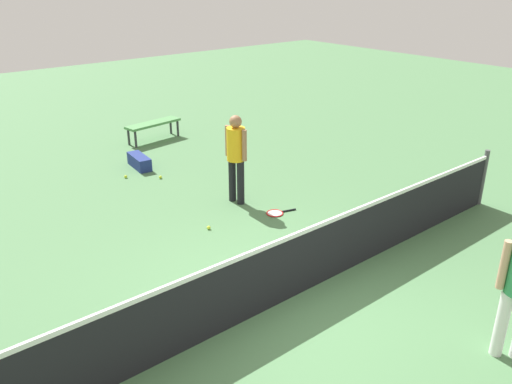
{
  "coord_description": "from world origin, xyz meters",
  "views": [
    {
      "loc": [
        4.03,
        4.33,
        4.12
      ],
      "look_at": [
        -0.75,
        -1.49,
        0.9
      ],
      "focal_mm": 36.78,
      "sensor_mm": 36.0,
      "label": 1
    }
  ],
  "objects_px": {
    "player_near_side": "(236,152)",
    "courtside_bench": "(153,125)",
    "tennis_racket_near_player": "(276,213)",
    "tennis_ball_near_player": "(126,177)",
    "equipment_bag": "(139,161)",
    "tennis_ball_midcourt": "(160,177)",
    "tennis_ball_by_net": "(209,228)"
  },
  "relations": [
    {
      "from": "player_near_side",
      "to": "courtside_bench",
      "type": "height_order",
      "value": "player_near_side"
    },
    {
      "from": "tennis_racket_near_player",
      "to": "tennis_ball_near_player",
      "type": "height_order",
      "value": "tennis_ball_near_player"
    },
    {
      "from": "tennis_racket_near_player",
      "to": "equipment_bag",
      "type": "bearing_deg",
      "value": -78.5
    },
    {
      "from": "tennis_ball_near_player",
      "to": "tennis_ball_midcourt",
      "type": "distance_m",
      "value": 0.75
    },
    {
      "from": "player_near_side",
      "to": "equipment_bag",
      "type": "bearing_deg",
      "value": -79.65
    },
    {
      "from": "tennis_ball_midcourt",
      "to": "courtside_bench",
      "type": "distance_m",
      "value": 2.81
    },
    {
      "from": "tennis_racket_near_player",
      "to": "tennis_ball_near_player",
      "type": "xyz_separation_m",
      "value": [
        1.32,
        -3.36,
        0.02
      ]
    },
    {
      "from": "player_near_side",
      "to": "tennis_racket_near_player",
      "type": "xyz_separation_m",
      "value": [
        -0.24,
        0.87,
        -1.0
      ]
    },
    {
      "from": "tennis_ball_midcourt",
      "to": "equipment_bag",
      "type": "bearing_deg",
      "value": -89.4
    },
    {
      "from": "player_near_side",
      "to": "tennis_ball_near_player",
      "type": "bearing_deg",
      "value": -66.53
    },
    {
      "from": "tennis_racket_near_player",
      "to": "tennis_ball_by_net",
      "type": "relative_size",
      "value": 9.2
    },
    {
      "from": "tennis_ball_near_player",
      "to": "courtside_bench",
      "type": "height_order",
      "value": "courtside_bench"
    },
    {
      "from": "tennis_ball_by_net",
      "to": "tennis_ball_midcourt",
      "type": "bearing_deg",
      "value": -101.95
    },
    {
      "from": "tennis_racket_near_player",
      "to": "equipment_bag",
      "type": "relative_size",
      "value": 0.73
    },
    {
      "from": "player_near_side",
      "to": "tennis_ball_near_player",
      "type": "height_order",
      "value": "player_near_side"
    },
    {
      "from": "tennis_racket_near_player",
      "to": "courtside_bench",
      "type": "distance_m",
      "value": 5.39
    },
    {
      "from": "tennis_ball_midcourt",
      "to": "courtside_bench",
      "type": "xyz_separation_m",
      "value": [
        -1.25,
        -2.49,
        0.38
      ]
    },
    {
      "from": "player_near_side",
      "to": "tennis_ball_by_net",
      "type": "relative_size",
      "value": 25.76
    },
    {
      "from": "tennis_ball_midcourt",
      "to": "player_near_side",
      "type": "bearing_deg",
      "value": 104.75
    },
    {
      "from": "player_near_side",
      "to": "tennis_ball_midcourt",
      "type": "relative_size",
      "value": 25.76
    },
    {
      "from": "equipment_bag",
      "to": "courtside_bench",
      "type": "bearing_deg",
      "value": -128.94
    },
    {
      "from": "tennis_racket_near_player",
      "to": "courtside_bench",
      "type": "xyz_separation_m",
      "value": [
        -0.49,
        -5.35,
        0.4
      ]
    },
    {
      "from": "tennis_racket_near_player",
      "to": "tennis_ball_near_player",
      "type": "distance_m",
      "value": 3.61
    },
    {
      "from": "tennis_ball_midcourt",
      "to": "courtside_bench",
      "type": "relative_size",
      "value": 0.04
    },
    {
      "from": "tennis_racket_near_player",
      "to": "tennis_ball_by_net",
      "type": "bearing_deg",
      "value": -11.24
    },
    {
      "from": "player_near_side",
      "to": "tennis_racket_near_player",
      "type": "bearing_deg",
      "value": 105.27
    },
    {
      "from": "tennis_racket_near_player",
      "to": "equipment_bag",
      "type": "distance_m",
      "value": 3.88
    },
    {
      "from": "tennis_ball_by_net",
      "to": "courtside_bench",
      "type": "distance_m",
      "value": 5.42
    },
    {
      "from": "tennis_ball_near_player",
      "to": "tennis_ball_by_net",
      "type": "xyz_separation_m",
      "value": [
        -0.01,
        3.1,
        0.0
      ]
    },
    {
      "from": "tennis_ball_near_player",
      "to": "tennis_ball_midcourt",
      "type": "xyz_separation_m",
      "value": [
        -0.56,
        0.5,
        0.0
      ]
    },
    {
      "from": "player_near_side",
      "to": "equipment_bag",
      "type": "distance_m",
      "value": 3.09
    },
    {
      "from": "tennis_ball_by_net",
      "to": "tennis_ball_midcourt",
      "type": "distance_m",
      "value": 2.66
    }
  ]
}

